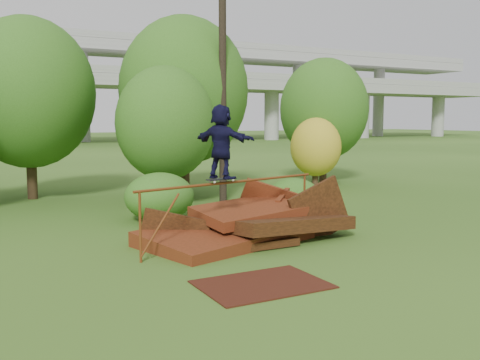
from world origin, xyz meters
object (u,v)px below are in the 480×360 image
scrap_pile (248,227)px  utility_pole (223,59)px  skater (221,142)px  flat_plate (262,284)px

scrap_pile → utility_pole: bearing=69.0°
skater → flat_plate: (-0.72, -3.16, -2.57)m
skater → utility_pole: (3.32, 6.56, 2.78)m
skater → flat_plate: skater is taller
scrap_pile → utility_pole: size_ratio=0.56×
utility_pole → scrap_pile: bearing=-111.0°
scrap_pile → flat_plate: size_ratio=2.51×
scrap_pile → flat_plate: scrap_pile is taller
scrap_pile → skater: 2.43m
flat_plate → utility_pole: (4.04, 9.72, 5.35)m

